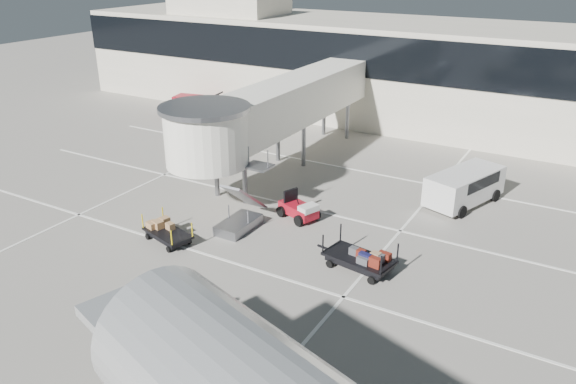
% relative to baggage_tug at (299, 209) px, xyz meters
% --- Properties ---
extents(ground, '(140.00, 140.00, 0.00)m').
position_rel_baggage_tug_xyz_m(ground, '(-0.71, -7.69, -0.54)').
color(ground, gray).
rests_on(ground, ground).
extents(lane_markings, '(40.00, 30.00, 0.02)m').
position_rel_baggage_tug_xyz_m(lane_markings, '(-1.38, 1.64, -0.53)').
color(lane_markings, white).
rests_on(lane_markings, ground).
extents(terminal, '(64.00, 12.11, 15.20)m').
position_rel_baggage_tug_xyz_m(terminal, '(-1.06, 22.25, 3.57)').
color(terminal, beige).
rests_on(terminal, ground).
extents(jet_bridge, '(5.70, 20.40, 6.03)m').
position_rel_baggage_tug_xyz_m(jet_bridge, '(-4.68, 4.58, 3.75)').
color(jet_bridge, white).
rests_on(jet_bridge, ground).
extents(baggage_tug, '(2.49, 2.07, 1.48)m').
position_rel_baggage_tug_xyz_m(baggage_tug, '(0.00, 0.00, 0.00)').
color(baggage_tug, maroon).
rests_on(baggage_tug, ground).
extents(suitcase_cart, '(4.00, 2.08, 1.53)m').
position_rel_baggage_tug_xyz_m(suitcase_cart, '(4.84, -3.24, 0.02)').
color(suitcase_cart, black).
rests_on(suitcase_cart, ground).
extents(box_cart_near, '(3.75, 2.26, 1.44)m').
position_rel_baggage_tug_xyz_m(box_cart_near, '(1.50, -11.11, 0.03)').
color(box_cart_near, black).
rests_on(box_cart_near, ground).
extents(box_cart_far, '(3.34, 1.97, 1.28)m').
position_rel_baggage_tug_xyz_m(box_cart_far, '(-4.36, -5.59, -0.08)').
color(box_cart_far, black).
rests_on(box_cart_far, ground).
extents(ground_worker, '(0.71, 0.54, 1.76)m').
position_rel_baggage_tug_xyz_m(ground_worker, '(0.99, -10.58, 0.34)').
color(ground_worker, '#9AF71A').
rests_on(ground_worker, ground).
extents(minivan, '(3.65, 5.54, 1.95)m').
position_rel_baggage_tug_xyz_m(minivan, '(7.24, 6.54, 0.63)').
color(minivan, silver).
rests_on(minivan, ground).
extents(belt_loader, '(4.52, 2.43, 2.07)m').
position_rel_baggage_tug_xyz_m(belt_loader, '(-18.18, 14.13, 0.25)').
color(belt_loader, maroon).
rests_on(belt_loader, ground).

